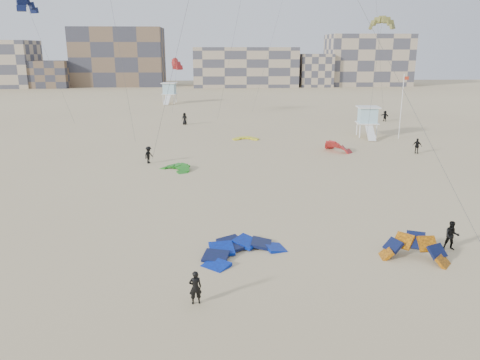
{
  "coord_description": "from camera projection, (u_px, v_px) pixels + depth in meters",
  "views": [
    {
      "loc": [
        0.2,
        -21.69,
        11.22
      ],
      "look_at": [
        1.71,
        6.0,
        3.49
      ],
      "focal_mm": 35.0,
      "sensor_mm": 36.0,
      "label": 1
    }
  ],
  "objects": [
    {
      "name": "kite_fly_olive",
      "position": [
        382.0,
        24.0,
        57.75
      ],
      "size": [
        5.16,
        8.78,
        14.49
      ],
      "rotation": [
        0.0,
        0.0,
        -0.47
      ],
      "color": "olive",
      "rests_on": "ground"
    },
    {
      "name": "condo_fill_right",
      "position": [
        315.0,
        70.0,
        147.31
      ],
      "size": [
        10.0,
        10.0,
        10.0
      ],
      "primitive_type": "cube",
      "color": "tan",
      "rests_on": "ground"
    },
    {
      "name": "condo_mid",
      "position": [
        245.0,
        67.0,
        147.81
      ],
      "size": [
        32.0,
        16.0,
        12.0
      ],
      "primitive_type": "cube",
      "color": "tan",
      "rests_on": "ground"
    },
    {
      "name": "kitesurfer_e",
      "position": [
        185.0,
        119.0,
        72.56
      ],
      "size": [
        0.99,
        0.75,
        1.83
      ],
      "primitive_type": "imported",
      "rotation": [
        0.0,
        0.0,
        -0.21
      ],
      "color": "black",
      "rests_on": "ground"
    },
    {
      "name": "ground",
      "position": [
        213.0,
        278.0,
        23.87
      ],
      "size": [
        320.0,
        320.0,
        0.0
      ],
      "primitive_type": "plane",
      "color": "beige",
      "rests_on": "ground"
    },
    {
      "name": "lifeguard_tower_far",
      "position": [
        170.0,
        93.0,
        101.34
      ],
      "size": [
        3.45,
        6.19,
        4.39
      ],
      "rotation": [
        0.0,
        0.0,
        -0.12
      ],
      "color": "white",
      "rests_on": "ground"
    },
    {
      "name": "kite_fly_red",
      "position": [
        177.0,
        65.0,
        78.69
      ],
      "size": [
        4.46,
        4.98,
        9.1
      ],
      "rotation": [
        0.0,
        0.0,
        1.86
      ],
      "color": "red",
      "rests_on": "ground"
    },
    {
      "name": "kite_ground_yellow",
      "position": [
        246.0,
        139.0,
        60.68
      ],
      "size": [
        3.14,
        3.29,
        0.55
      ],
      "primitive_type": null,
      "rotation": [
        0.05,
        0.0,
        -0.06
      ],
      "color": "#FCF41D",
      "rests_on": "ground"
    },
    {
      "name": "condo_west_b",
      "position": [
        119.0,
        57.0,
        148.77
      ],
      "size": [
        28.0,
        14.0,
        18.0
      ],
      "primitive_type": "cube",
      "color": "brown",
      "rests_on": "ground"
    },
    {
      "name": "kitesurfer_main",
      "position": [
        195.0,
        287.0,
        21.24
      ],
      "size": [
        0.65,
        0.49,
        1.61
      ],
      "primitive_type": "imported",
      "rotation": [
        0.0,
        0.0,
        3.33
      ],
      "color": "black",
      "rests_on": "ground"
    },
    {
      "name": "kitesurfer_b",
      "position": [
        452.0,
        236.0,
        27.02
      ],
      "size": [
        0.99,
        0.86,
        1.73
      ],
      "primitive_type": "imported",
      "rotation": [
        0.0,
        0.0,
        -0.28
      ],
      "color": "black",
      "rests_on": "ground"
    },
    {
      "name": "condo_east",
      "position": [
        368.0,
        60.0,
        151.29
      ],
      "size": [
        26.0,
        14.0,
        16.0
      ],
      "primitive_type": "cube",
      "color": "tan",
      "rests_on": "ground"
    },
    {
      "name": "kite_ground_green",
      "position": [
        176.0,
        170.0,
        45.31
      ],
      "size": [
        4.66,
        4.65,
        1.65
      ],
      "primitive_type": null,
      "rotation": [
        0.25,
        0.0,
        -0.81
      ],
      "color": "#268D15",
      "rests_on": "ground"
    },
    {
      "name": "kitesurfer_f",
      "position": [
        385.0,
        116.0,
        75.94
      ],
      "size": [
        1.29,
        1.61,
        1.71
      ],
      "primitive_type": "imported",
      "rotation": [
        0.0,
        0.0,
        -1.0
      ],
      "color": "black",
      "rests_on": "ground"
    },
    {
      "name": "condo_fill_left",
      "position": [
        50.0,
        74.0,
        143.3
      ],
      "size": [
        12.0,
        10.0,
        8.0
      ],
      "primitive_type": "cube",
      "color": "brown",
      "rests_on": "ground"
    },
    {
      "name": "lifeguard_tower_near",
      "position": [
        367.0,
        122.0,
        62.31
      ],
      "size": [
        3.13,
        5.63,
        4.0
      ],
      "rotation": [
        0.0,
        0.0,
        -0.11
      ],
      "color": "white",
      "rests_on": "ground"
    },
    {
      "name": "flagpole",
      "position": [
        402.0,
        105.0,
        60.15
      ],
      "size": [
        0.67,
        0.1,
        8.28
      ],
      "color": "white",
      "rests_on": "ground"
    },
    {
      "name": "kite_fly_navy",
      "position": [
        27.0,
        6.0,
        62.46
      ],
      "size": [
        6.76,
        4.32,
        17.22
      ],
      "rotation": [
        0.0,
        0.0,
        1.44
      ],
      "color": "#0E1245",
      "rests_on": "ground"
    },
    {
      "name": "kite_ground_blue",
      "position": [
        242.0,
        254.0,
        26.66
      ],
      "size": [
        6.6,
        6.68,
        1.81
      ],
      "primitive_type": null,
      "rotation": [
        0.18,
        0.0,
        0.55
      ],
      "color": "#002ABC",
      "rests_on": "ground"
    },
    {
      "name": "kitesurfer_d",
      "position": [
        417.0,
        146.0,
        52.21
      ],
      "size": [
        1.05,
        0.96,
        1.72
      ],
      "primitive_type": "imported",
      "rotation": [
        0.0,
        0.0,
        2.46
      ],
      "color": "black",
      "rests_on": "ground"
    },
    {
      "name": "kite_ground_red_far",
      "position": [
        338.0,
        151.0,
        53.68
      ],
      "size": [
        4.94,
        4.91,
        3.6
      ],
      "primitive_type": null,
      "rotation": [
        0.76,
        0.0,
        2.12
      ],
      "color": "red",
      "rests_on": "ground"
    },
    {
      "name": "kitesurfer_c",
      "position": [
        149.0,
        155.0,
        47.73
      ],
      "size": [
        1.13,
        1.31,
        1.75
      ],
      "primitive_type": "imported",
      "rotation": [
        0.0,
        0.0,
        1.05
      ],
      "color": "black",
      "rests_on": "ground"
    },
    {
      "name": "kite_ground_orange",
      "position": [
        414.0,
        259.0,
        25.98
      ],
      "size": [
        4.5,
        4.53,
        3.44
      ],
      "primitive_type": null,
      "rotation": [
        0.77,
        0.0,
        -0.41
      ],
      "color": "orange",
      "rests_on": "ground"
    }
  ]
}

